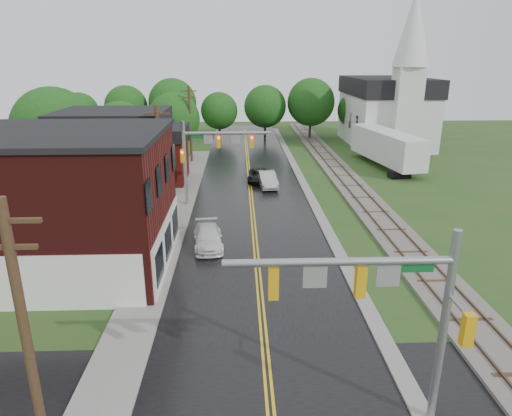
{
  "coord_description": "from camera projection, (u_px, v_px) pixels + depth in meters",
  "views": [
    {
      "loc": [
        -1.03,
        -10.69,
        12.21
      ],
      "look_at": [
        -0.06,
        15.44,
        3.5
      ],
      "focal_mm": 32.0,
      "sensor_mm": 36.0,
      "label": 1
    }
  ],
  "objects": [
    {
      "name": "yellow_house",
      "position": [
        118.0,
        172.0,
        37.28
      ],
      "size": [
        8.0,
        7.0,
        6.4
      ],
      "primitive_type": "cube",
      "color": "tan",
      "rests_on": "ground"
    },
    {
      "name": "sidewalk_left",
      "position": [
        177.0,
        213.0,
        37.52
      ],
      "size": [
        2.4,
        50.0,
        0.12
      ],
      "primitive_type": "cube",
      "color": "gray",
      "rests_on": "ground"
    },
    {
      "name": "darkred_building",
      "position": [
        151.0,
        160.0,
        46.17
      ],
      "size": [
        7.0,
        6.0,
        4.4
      ],
      "primitive_type": "cube",
      "color": "#3F0F0C",
      "rests_on": "ground"
    },
    {
      "name": "tree_left_c",
      "position": [
        122.0,
        130.0,
        49.94
      ],
      "size": [
        6.0,
        6.0,
        7.65
      ],
      "color": "black",
      "rests_on": "ground"
    },
    {
      "name": "traffic_signal_near",
      "position": [
        383.0,
        296.0,
        14.48
      ],
      "size": [
        7.34,
        0.3,
        7.2
      ],
      "color": "gray",
      "rests_on": "ground"
    },
    {
      "name": "tree_left_e",
      "position": [
        175.0,
        120.0,
        55.71
      ],
      "size": [
        6.4,
        6.4,
        8.16
      ],
      "color": "black",
      "rests_on": "ground"
    },
    {
      "name": "railroad",
      "position": [
        345.0,
        179.0,
        47.54
      ],
      "size": [
        3.2,
        80.0,
        0.3
      ],
      "color": "#59544C",
      "rests_on": "ground"
    },
    {
      "name": "brick_building",
      "position": [
        43.0,
        202.0,
        26.5
      ],
      "size": [
        14.3,
        10.3,
        8.3
      ],
      "color": "#420F0E",
      "rests_on": "ground"
    },
    {
      "name": "suv_dark",
      "position": [
        258.0,
        175.0,
        46.73
      ],
      "size": [
        2.41,
        4.61,
        1.24
      ],
      "primitive_type": "imported",
      "rotation": [
        0.0,
        0.0,
        -0.08
      ],
      "color": "black",
      "rests_on": "ground"
    },
    {
      "name": "sedan_silver",
      "position": [
        267.0,
        179.0,
        44.66
      ],
      "size": [
        2.03,
        4.69,
        1.5
      ],
      "primitive_type": "imported",
      "rotation": [
        0.0,
        0.0,
        0.1
      ],
      "color": "#ADAEB2",
      "rests_on": "ground"
    },
    {
      "name": "semi_trailer",
      "position": [
        387.0,
        146.0,
        52.16
      ],
      "size": [
        5.05,
        13.61,
        4.13
      ],
      "color": "black",
      "rests_on": "ground"
    },
    {
      "name": "utility_pole_c",
      "position": [
        190.0,
        123.0,
        54.01
      ],
      "size": [
        1.8,
        0.28,
        9.0
      ],
      "color": "#382616",
      "rests_on": "ground"
    },
    {
      "name": "tree_left_b",
      "position": [
        56.0,
        131.0,
        41.83
      ],
      "size": [
        7.6,
        7.6,
        9.69
      ],
      "color": "black",
      "rests_on": "ground"
    },
    {
      "name": "utility_pole_a",
      "position": [
        28.0,
        349.0,
        12.3
      ],
      "size": [
        1.8,
        0.28,
        9.0
      ],
      "color": "#382616",
      "rests_on": "ground"
    },
    {
      "name": "church",
      "position": [
        389.0,
        104.0,
        63.84
      ],
      "size": [
        10.4,
        18.4,
        20.0
      ],
      "color": "silver",
      "rests_on": "ground"
    },
    {
      "name": "pickup_white",
      "position": [
        208.0,
        237.0,
        30.59
      ],
      "size": [
        2.34,
        4.74,
        1.33
      ],
      "primitive_type": "imported",
      "rotation": [
        0.0,
        0.0,
        0.11
      ],
      "color": "white",
      "rests_on": "ground"
    },
    {
      "name": "main_road",
      "position": [
        251.0,
        194.0,
        42.48
      ],
      "size": [
        10.0,
        90.0,
        0.02
      ],
      "primitive_type": "cube",
      "color": "black",
      "rests_on": "ground"
    },
    {
      "name": "utility_pole_b",
      "position": [
        160.0,
        165.0,
        33.16
      ],
      "size": [
        1.8,
        0.28,
        9.0
      ],
      "color": "#382616",
      "rests_on": "ground"
    },
    {
      "name": "traffic_signal_far",
      "position": [
        210.0,
        148.0,
        37.93
      ],
      "size": [
        7.34,
        0.43,
        7.2
      ],
      "color": "gray",
      "rests_on": "ground"
    },
    {
      "name": "curb_right",
      "position": [
        301.0,
        180.0,
        47.41
      ],
      "size": [
        0.8,
        70.0,
        0.12
      ],
      "primitive_type": "cube",
      "color": "gray",
      "rests_on": "ground"
    }
  ]
}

